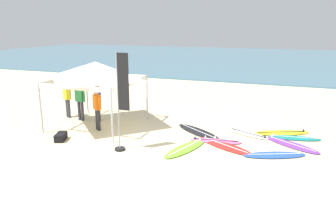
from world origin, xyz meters
TOP-DOWN VIEW (x-y plane):
  - ground_plane at (0.00, 0.00)m, footprint 80.00×80.00m
  - sea at (0.00, 31.17)m, footprint 80.00×36.00m
  - canopy_tent at (-2.69, 0.83)m, footprint 3.29×3.29m
  - surfboard_black at (1.56, 1.41)m, footprint 2.36×1.96m
  - surfboard_blue at (4.52, -0.01)m, footprint 2.14×1.32m
  - surfboard_white at (3.47, 1.85)m, footprint 1.84×1.22m
  - surfboard_red at (2.83, 0.25)m, footprint 2.30×1.65m
  - surfboard_yellow at (4.71, 2.42)m, footprint 2.30×1.46m
  - surfboard_purple at (5.08, 1.17)m, footprint 2.05×1.62m
  - surfboard_pink at (2.42, 0.62)m, footprint 1.95×0.78m
  - surfboard_teal at (5.16, 1.96)m, footprint 1.97×0.77m
  - surfboard_lime at (1.58, -0.44)m, footprint 1.30×2.30m
  - person_blue at (-3.09, 1.47)m, footprint 0.43×0.41m
  - person_green at (-3.88, 1.27)m, footprint 0.55×0.25m
  - person_orange at (-2.42, 0.35)m, footprint 0.46×0.39m
  - person_yellow at (-4.72, 1.48)m, footprint 0.50×0.36m
  - banner_flag at (-0.43, -1.29)m, footprint 0.60×0.36m
  - gear_bag_near_tent at (-3.07, -1.19)m, footprint 0.50×0.67m

SIDE VIEW (x-z plane):
  - ground_plane at x=0.00m, z-range 0.00..0.00m
  - surfboard_black at x=1.56m, z-range -0.06..0.13m
  - surfboard_red at x=2.83m, z-range -0.06..0.13m
  - surfboard_yellow at x=4.71m, z-range -0.06..0.13m
  - surfboard_lime at x=1.58m, z-range -0.06..0.13m
  - surfboard_blue at x=4.52m, z-range -0.06..0.13m
  - surfboard_purple at x=5.08m, z-range -0.06..0.13m
  - surfboard_teal at x=5.16m, z-range -0.06..0.13m
  - surfboard_pink at x=2.42m, z-range -0.06..0.13m
  - surfboard_white at x=3.47m, z-range -0.06..0.13m
  - sea at x=0.00m, z-range 0.00..0.10m
  - gear_bag_near_tent at x=-3.07m, z-range 0.00..0.28m
  - person_blue at x=-3.09m, z-range 0.13..1.84m
  - person_green at x=-3.88m, z-range 0.13..1.84m
  - person_orange at x=-2.42m, z-range 0.13..1.84m
  - person_yellow at x=-4.72m, z-range 0.13..1.84m
  - banner_flag at x=-0.43m, z-range -0.13..3.27m
  - canopy_tent at x=-2.69m, z-range 1.01..3.76m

